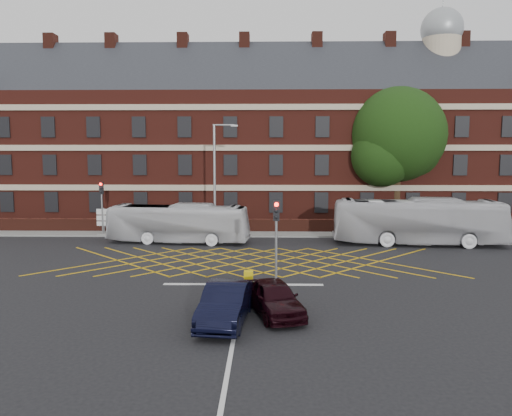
{
  "coord_description": "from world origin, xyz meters",
  "views": [
    {
      "loc": [
        1.15,
        -27.85,
        6.57
      ],
      "look_at": [
        0.54,
        1.5,
        3.31
      ],
      "focal_mm": 35.0,
      "sensor_mm": 36.0,
      "label": 1
    }
  ],
  "objects_px": {
    "traffic_light_far": "(102,214)",
    "street_lamp": "(216,201)",
    "bus_right": "(418,221)",
    "car_navy": "(226,304)",
    "bus_left": "(178,223)",
    "traffic_light_near": "(276,253)",
    "utility_cabinet": "(249,280)",
    "car_maroon": "(274,298)",
    "deciduous_tree": "(397,141)",
    "direction_signs": "(104,218)"
  },
  "relations": [
    {
      "from": "traffic_light_far",
      "to": "street_lamp",
      "type": "bearing_deg",
      "value": -9.77
    },
    {
      "from": "street_lamp",
      "to": "traffic_light_near",
      "type": "bearing_deg",
      "value": -72.41
    },
    {
      "from": "car_navy",
      "to": "traffic_light_far",
      "type": "relative_size",
      "value": 1.08
    },
    {
      "from": "traffic_light_near",
      "to": "traffic_light_far",
      "type": "relative_size",
      "value": 1.0
    },
    {
      "from": "traffic_light_far",
      "to": "utility_cabinet",
      "type": "relative_size",
      "value": 4.69
    },
    {
      "from": "deciduous_tree",
      "to": "traffic_light_far",
      "type": "bearing_deg",
      "value": -167.57
    },
    {
      "from": "car_navy",
      "to": "utility_cabinet",
      "type": "distance_m",
      "value": 4.77
    },
    {
      "from": "bus_left",
      "to": "traffic_light_near",
      "type": "bearing_deg",
      "value": -143.97
    },
    {
      "from": "car_navy",
      "to": "direction_signs",
      "type": "xyz_separation_m",
      "value": [
        -11.4,
        20.35,
        0.62
      ]
    },
    {
      "from": "street_lamp",
      "to": "direction_signs",
      "type": "xyz_separation_m",
      "value": [
        -9.16,
        1.86,
        -1.58
      ]
    },
    {
      "from": "utility_cabinet",
      "to": "street_lamp",
      "type": "bearing_deg",
      "value": 102.14
    },
    {
      "from": "bus_left",
      "to": "car_maroon",
      "type": "relative_size",
      "value": 2.48
    },
    {
      "from": "deciduous_tree",
      "to": "utility_cabinet",
      "type": "xyz_separation_m",
      "value": [
        -12.28,
        -20.73,
        -7.12
      ]
    },
    {
      "from": "car_navy",
      "to": "street_lamp",
      "type": "xyz_separation_m",
      "value": [
        -2.24,
        18.48,
        2.2
      ]
    },
    {
      "from": "deciduous_tree",
      "to": "traffic_light_near",
      "type": "bearing_deg",
      "value": -118.12
    },
    {
      "from": "bus_right",
      "to": "direction_signs",
      "type": "xyz_separation_m",
      "value": [
        -23.84,
        3.51,
        -0.3
      ]
    },
    {
      "from": "deciduous_tree",
      "to": "traffic_light_near",
      "type": "distance_m",
      "value": 23.96
    },
    {
      "from": "car_navy",
      "to": "utility_cabinet",
      "type": "height_order",
      "value": "car_navy"
    },
    {
      "from": "bus_left",
      "to": "traffic_light_near",
      "type": "xyz_separation_m",
      "value": [
        6.91,
        -12.3,
        0.33
      ]
    },
    {
      "from": "deciduous_tree",
      "to": "street_lamp",
      "type": "xyz_separation_m",
      "value": [
        -15.25,
        -6.96,
        -4.62
      ]
    },
    {
      "from": "bus_right",
      "to": "car_maroon",
      "type": "xyz_separation_m",
      "value": [
        -10.54,
        -15.84,
        -0.97
      ]
    },
    {
      "from": "direction_signs",
      "to": "car_navy",
      "type": "bearing_deg",
      "value": -60.74
    },
    {
      "from": "car_maroon",
      "to": "street_lamp",
      "type": "distance_m",
      "value": 18.12
    },
    {
      "from": "bus_left",
      "to": "bus_right",
      "type": "xyz_separation_m",
      "value": [
        17.31,
        -0.4,
        0.24
      ]
    },
    {
      "from": "bus_right",
      "to": "direction_signs",
      "type": "distance_m",
      "value": 24.1
    },
    {
      "from": "bus_left",
      "to": "bus_right",
      "type": "distance_m",
      "value": 17.32
    },
    {
      "from": "traffic_light_near",
      "to": "traffic_light_far",
      "type": "xyz_separation_m",
      "value": [
        -13.45,
        15.12,
        0.0
      ]
    },
    {
      "from": "bus_left",
      "to": "traffic_light_far",
      "type": "distance_m",
      "value": 7.13
    },
    {
      "from": "bus_right",
      "to": "deciduous_tree",
      "type": "relative_size",
      "value": 0.98
    },
    {
      "from": "bus_left",
      "to": "utility_cabinet",
      "type": "distance_m",
      "value": 13.75
    },
    {
      "from": "car_maroon",
      "to": "car_navy",
      "type": "bearing_deg",
      "value": -169.29
    },
    {
      "from": "car_maroon",
      "to": "bus_left",
      "type": "bearing_deg",
      "value": 95.91
    },
    {
      "from": "bus_left",
      "to": "utility_cabinet",
      "type": "xyz_separation_m",
      "value": [
        5.58,
        -12.53,
        -0.98
      ]
    },
    {
      "from": "bus_right",
      "to": "traffic_light_far",
      "type": "bearing_deg",
      "value": 87.54
    },
    {
      "from": "bus_left",
      "to": "traffic_light_near",
      "type": "distance_m",
      "value": 14.11
    },
    {
      "from": "utility_cabinet",
      "to": "traffic_light_near",
      "type": "bearing_deg",
      "value": 9.83
    },
    {
      "from": "car_maroon",
      "to": "deciduous_tree",
      "type": "bearing_deg",
      "value": 48.87
    },
    {
      "from": "bus_right",
      "to": "traffic_light_far",
      "type": "distance_m",
      "value": 24.06
    },
    {
      "from": "car_navy",
      "to": "car_maroon",
      "type": "height_order",
      "value": "car_navy"
    },
    {
      "from": "bus_right",
      "to": "traffic_light_near",
      "type": "relative_size",
      "value": 2.81
    },
    {
      "from": "traffic_light_near",
      "to": "direction_signs",
      "type": "xyz_separation_m",
      "value": [
        -13.45,
        15.41,
        -0.39
      ]
    },
    {
      "from": "traffic_light_near",
      "to": "street_lamp",
      "type": "height_order",
      "value": "street_lamp"
    },
    {
      "from": "car_navy",
      "to": "bus_left",
      "type": "bearing_deg",
      "value": 111.55
    },
    {
      "from": "deciduous_tree",
      "to": "car_maroon",
      "type": "bearing_deg",
      "value": -114.41
    },
    {
      "from": "bus_right",
      "to": "car_navy",
      "type": "xyz_separation_m",
      "value": [
        -12.45,
        -16.83,
        -0.92
      ]
    },
    {
      "from": "car_maroon",
      "to": "utility_cabinet",
      "type": "height_order",
      "value": "car_maroon"
    },
    {
      "from": "bus_left",
      "to": "car_maroon",
      "type": "bearing_deg",
      "value": -150.68
    },
    {
      "from": "car_maroon",
      "to": "street_lamp",
      "type": "xyz_separation_m",
      "value": [
        -4.15,
        17.49,
        2.25
      ]
    },
    {
      "from": "traffic_light_far",
      "to": "bus_right",
      "type": "bearing_deg",
      "value": -7.7
    },
    {
      "from": "deciduous_tree",
      "to": "street_lamp",
      "type": "bearing_deg",
      "value": -155.47
    }
  ]
}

